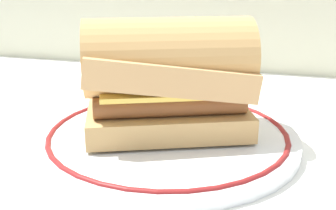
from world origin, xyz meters
name	(u,v)px	position (x,y,z in m)	size (l,w,h in m)	color
ground_plane	(154,136)	(0.00, 0.00, 0.00)	(1.50, 1.50, 0.00)	white
plate	(168,136)	(0.02, -0.01, 0.01)	(0.29, 0.29, 0.01)	white
sausage_sandwich	(168,76)	(0.02, -0.01, 0.08)	(0.20, 0.16, 0.13)	tan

